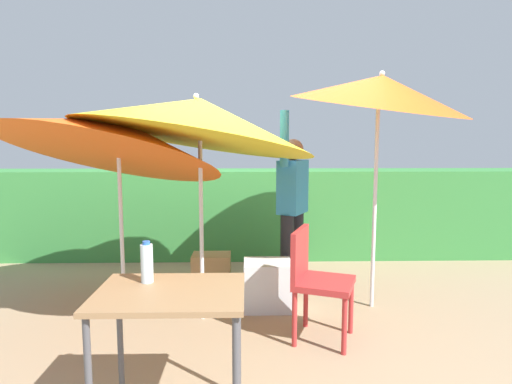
# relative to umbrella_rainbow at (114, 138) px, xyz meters

# --- Properties ---
(ground_plane) EXTENTS (24.00, 24.00, 0.00)m
(ground_plane) POSITION_rel_umbrella_rainbow_xyz_m (1.27, -0.16, -1.61)
(ground_plane) COLOR #9E8466
(hedge_row) EXTENTS (8.00, 0.70, 1.18)m
(hedge_row) POSITION_rel_umbrella_rainbow_xyz_m (1.27, 1.93, -1.02)
(hedge_row) COLOR #38843D
(hedge_row) RESTS_ON ground_plane
(umbrella_rainbow) EXTENTS (2.11, 2.02, 2.19)m
(umbrella_rainbow) POSITION_rel_umbrella_rainbow_xyz_m (0.00, 0.00, 0.00)
(umbrella_rainbow) COLOR silver
(umbrella_rainbow) RESTS_ON ground_plane
(umbrella_orange) EXTENTS (1.66, 1.64, 2.37)m
(umbrella_orange) POSITION_rel_umbrella_rainbow_xyz_m (2.40, 0.07, 0.42)
(umbrella_orange) COLOR silver
(umbrella_orange) RESTS_ON ground_plane
(umbrella_yellow) EXTENTS (2.11, 2.08, 2.19)m
(umbrella_yellow) POSITION_rel_umbrella_rainbow_xyz_m (0.77, -0.17, 0.15)
(umbrella_yellow) COLOR silver
(umbrella_yellow) RESTS_ON ground_plane
(person_vendor) EXTENTS (0.36, 0.53, 1.88)m
(person_vendor) POSITION_rel_umbrella_rainbow_xyz_m (1.67, 0.59, -0.67)
(person_vendor) COLOR black
(person_vendor) RESTS_ON ground_plane
(chair_plastic) EXTENTS (0.57, 0.57, 0.89)m
(chair_plastic) POSITION_rel_umbrella_rainbow_xyz_m (1.73, -0.60, -1.10)
(chair_plastic) COLOR #B72D2D
(chair_plastic) RESTS_ON ground_plane
(cooler_box) EXTENTS (0.45, 0.37, 0.45)m
(cooler_box) POSITION_rel_umbrella_rainbow_xyz_m (1.38, 0.03, -1.38)
(cooler_box) COLOR silver
(cooler_box) RESTS_ON ground_plane
(crate_cardboard) EXTENTS (0.41, 0.29, 0.36)m
(crate_cardboard) POSITION_rel_umbrella_rainbow_xyz_m (0.80, 0.63, -1.43)
(crate_cardboard) COLOR #9E7A4C
(crate_cardboard) RESTS_ON ground_plane
(folding_table) EXTENTS (0.80, 0.60, 0.78)m
(folding_table) POSITION_rel_umbrella_rainbow_xyz_m (0.77, -1.63, -0.93)
(folding_table) COLOR #4C4C51
(folding_table) RESTS_ON ground_plane
(bottle_water) EXTENTS (0.07, 0.07, 0.24)m
(bottle_water) POSITION_rel_umbrella_rainbow_xyz_m (0.62, -1.50, -0.71)
(bottle_water) COLOR silver
(bottle_water) RESTS_ON folding_table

